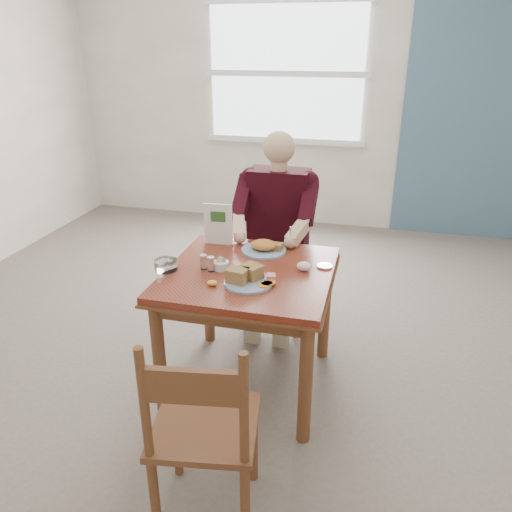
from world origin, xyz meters
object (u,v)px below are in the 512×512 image
(table, at_px, (249,288))
(diner, at_px, (276,219))
(far_plate, at_px, (265,247))
(chair_far, at_px, (278,259))
(near_plate, at_px, (248,277))
(chair_near, at_px, (203,431))

(table, relative_size, diner, 0.66)
(table, xyz_separation_m, far_plate, (0.02, 0.28, 0.14))
(chair_far, relative_size, diner, 0.69)
(diner, xyz_separation_m, near_plate, (0.03, -0.86, -0.03))
(near_plate, bearing_deg, chair_near, -87.77)
(table, bearing_deg, chair_far, 90.00)
(table, height_order, diner, diner)
(chair_near, height_order, diner, diner)
(diner, bearing_deg, chair_far, 90.01)
(chair_near, distance_m, near_plate, 0.85)
(near_plate, bearing_deg, diner, 92.18)
(chair_near, distance_m, far_plate, 1.26)
(chair_near, relative_size, diner, 0.69)
(chair_far, bearing_deg, table, -90.00)
(chair_near, xyz_separation_m, diner, (-0.06, 1.66, 0.33))
(near_plate, height_order, far_plate, near_plate)
(table, bearing_deg, diner, 90.00)
(diner, distance_m, near_plate, 0.86)
(table, xyz_separation_m, near_plate, (0.03, -0.15, 0.14))
(near_plate, xyz_separation_m, far_plate, (-0.01, 0.43, -0.00))
(diner, bearing_deg, near_plate, -87.82)
(chair_near, xyz_separation_m, far_plate, (-0.04, 1.23, 0.30))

